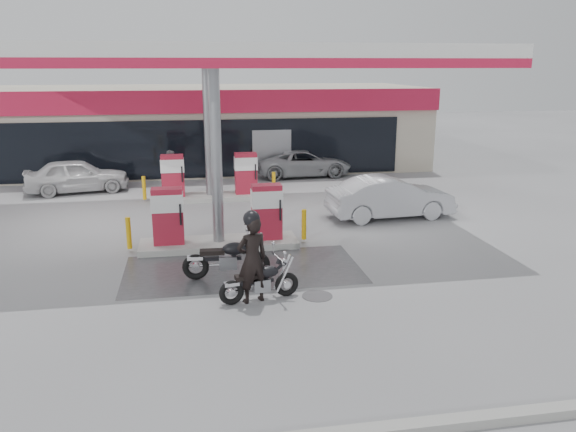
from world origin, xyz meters
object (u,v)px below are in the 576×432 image
hatchback_silver (390,197)px  biker_main (252,260)px  parked_car_left (78,162)px  pump_island_near (218,223)px  parked_car_right (303,163)px  attendant (171,170)px  parked_motorcycle (228,259)px  pump_island_far (210,181)px  main_motorcycle (261,282)px  sedan_white (77,176)px

hatchback_silver → biker_main: bearing=134.9°
hatchback_silver → parked_car_left: bearing=46.6°
parked_car_left → pump_island_near: bearing=-149.8°
parked_car_left → parked_car_right: 10.67m
attendant → parked_motorcycle: bearing=167.7°
biker_main → parked_motorcycle: size_ratio=0.91×
biker_main → pump_island_near: bearing=-101.1°
pump_island_far → parked_motorcycle: (0.09, -8.53, -0.22)m
main_motorcycle → biker_main: 0.59m
pump_island_far → biker_main: size_ratio=2.63×
pump_island_near → pump_island_far: size_ratio=1.00×
attendant → biker_main: bearing=168.6°
parked_motorcycle → attendant: bearing=101.9°
hatchback_silver → parked_car_right: 7.94m
biker_main → parked_car_left: size_ratio=0.45×
pump_island_far → parked_motorcycle: bearing=-89.4°
biker_main → parked_car_right: bearing=-124.4°
pump_island_near → pump_island_far: same height
parked_motorcycle → attendant: (-1.61, 10.56, 0.34)m
parked_motorcycle → main_motorcycle: bearing=-63.5°
attendant → pump_island_near: bearing=169.7°
sedan_white → hatchback_silver: 12.78m
pump_island_near → parked_car_right: pump_island_near is taller
pump_island_far → biker_main: biker_main is taller
pump_island_far → sedan_white: size_ratio=1.26×
biker_main → sedan_white: (-5.85, 12.23, -0.29)m
pump_island_far → sedan_white: pump_island_far is taller
pump_island_near → hatchback_silver: size_ratio=1.20×
attendant → hatchback_silver: attendant is taller
sedan_white → pump_island_far: bearing=-123.2°
parked_car_left → parked_motorcycle: bearing=-153.6°
main_motorcycle → parked_motorcycle: parked_motorcycle is taller
attendant → hatchback_silver: bearing=-148.9°
pump_island_far → parked_car_left: bearing=134.9°
pump_island_far → hatchback_silver: bearing=-32.5°
parked_motorcycle → pump_island_far: bearing=93.8°
parked_motorcycle → hatchback_silver: hatchback_silver is taller
pump_island_near → main_motorcycle: 4.06m
attendant → parked_car_right: bearing=-92.9°
pump_island_far → main_motorcycle: (0.71, -9.99, -0.29)m
sedan_white → attendant: bearing=-103.2°
pump_island_far → parked_car_right: (4.50, 4.00, -0.09)m
pump_island_far → main_motorcycle: size_ratio=2.79×
main_motorcycle → parked_motorcycle: 1.59m
parked_car_right → pump_island_far: bearing=128.4°
pump_island_far → attendant: 2.54m
hatchback_silver → pump_island_near: bearing=106.2°
pump_island_near → parked_car_right: 10.97m
parked_motorcycle → hatchback_silver: 7.54m
pump_island_near → hatchback_silver: (5.96, 2.20, -0.00)m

